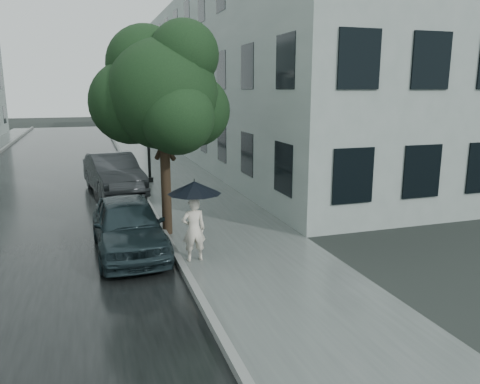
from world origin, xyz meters
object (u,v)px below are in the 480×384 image
object	(u,v)px
car_near	(128,225)
street_tree	(162,92)
car_far	(114,173)
pedestrian	(194,229)
lamp_post	(143,118)

from	to	relation	value
car_near	street_tree	bearing A→B (deg)	47.90
car_near	car_far	size ratio (longest dim) A/B	0.89
pedestrian	lamp_post	size ratio (longest dim) A/B	0.32
street_tree	lamp_post	bearing A→B (deg)	87.47
pedestrian	street_tree	size ratio (longest dim) A/B	0.26
lamp_post	car_far	world-z (taller)	lamp_post
pedestrian	street_tree	world-z (taller)	street_tree
pedestrian	car_near	xyz separation A→B (m)	(-1.37, 1.04, -0.07)
car_near	car_far	world-z (taller)	car_far
pedestrian	lamp_post	world-z (taller)	lamp_post
pedestrian	lamp_post	bearing A→B (deg)	-90.95
street_tree	lamp_post	world-z (taller)	street_tree
car_near	car_far	bearing A→B (deg)	88.03
pedestrian	car_near	size ratio (longest dim) A/B	0.37
lamp_post	car_near	bearing A→B (deg)	-88.58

